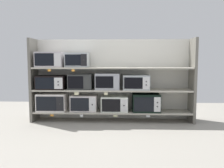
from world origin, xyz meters
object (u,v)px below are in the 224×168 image
microwave_5 (81,82)px  microwave_8 (51,60)px  microwave_0 (53,102)px  microwave_9 (77,60)px  microwave_7 (136,82)px  microwave_6 (108,81)px  microwave_4 (52,82)px  microwave_3 (146,102)px  microwave_1 (84,103)px  microwave_2 (115,104)px

microwave_5 → microwave_8: (-0.58, -0.00, 0.42)m
microwave_0 → microwave_9: microwave_9 is taller
microwave_5 → microwave_7: (1.06, 0.00, -0.01)m
microwave_6 → microwave_8: 1.17m
microwave_6 → microwave_9: microwave_9 is taller
microwave_5 → microwave_9: microwave_9 is taller
microwave_0 → microwave_6: microwave_6 is taller
microwave_4 → microwave_5: microwave_5 is taller
microwave_0 → microwave_9: size_ratio=1.29×
microwave_4 → microwave_6: (1.08, 0.00, 0.02)m
microwave_5 → microwave_9: bearing=179.9°
microwave_6 → microwave_3: bearing=-0.0°
microwave_1 → microwave_4: (-0.62, 0.00, 0.40)m
microwave_3 → microwave_7: size_ratio=1.05×
microwave_5 → microwave_7: size_ratio=0.91×
microwave_7 → microwave_9: (-1.12, 0.00, 0.42)m
microwave_1 → microwave_2: bearing=0.0°
microwave_3 → microwave_7: 0.44m
microwave_0 → microwave_4: size_ratio=1.02×
microwave_0 → microwave_6: 1.15m
microwave_1 → microwave_9: microwave_9 is taller
microwave_0 → microwave_1: microwave_0 is taller
microwave_3 → microwave_5: (-1.25, 0.00, 0.40)m
microwave_0 → microwave_7: bearing=0.0°
microwave_5 → microwave_8: bearing=-180.0°
microwave_5 → microwave_7: 1.06m
microwave_1 → microwave_8: (-0.64, 0.00, 0.84)m
microwave_7 → microwave_9: 1.19m
microwave_9 → microwave_8: bearing=-180.0°
microwave_8 → microwave_7: bearing=0.0°
microwave_1 → microwave_9: bearing=179.8°
microwave_4 → microwave_5: (0.56, 0.00, 0.01)m
microwave_4 → microwave_9: (0.50, 0.00, 0.43)m
microwave_1 → microwave_8: size_ratio=0.98×
microwave_4 → microwave_9: 0.66m
microwave_2 → microwave_8: size_ratio=0.99×
microwave_2 → microwave_5: (-0.65, 0.00, 0.42)m
microwave_2 → microwave_9: microwave_9 is taller
microwave_5 → microwave_7: microwave_5 is taller
microwave_0 → microwave_4: (-0.01, -0.00, 0.38)m
microwave_2 → microwave_7: (0.41, 0.00, 0.42)m
microwave_2 → microwave_5: microwave_5 is taller
microwave_4 → microwave_5: 0.56m
microwave_0 → microwave_3: 1.81m
microwave_1 → microwave_7: bearing=0.0°
microwave_5 → microwave_9: 0.42m
microwave_4 → microwave_9: size_ratio=1.27×
microwave_8 → microwave_4: bearing=-0.4°
microwave_2 → microwave_6: size_ratio=1.11×
microwave_0 → microwave_4: microwave_4 is taller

